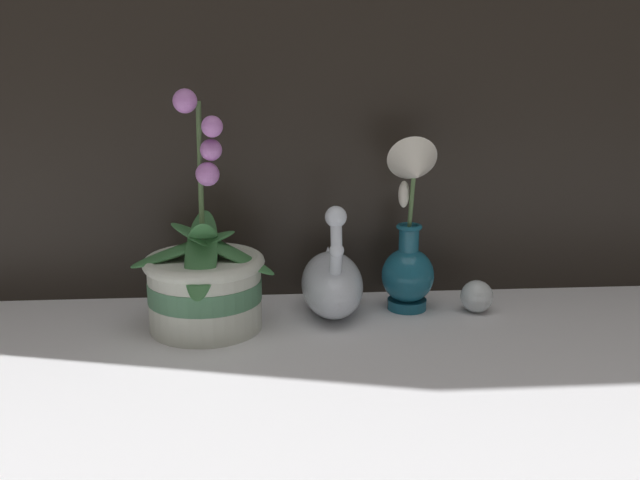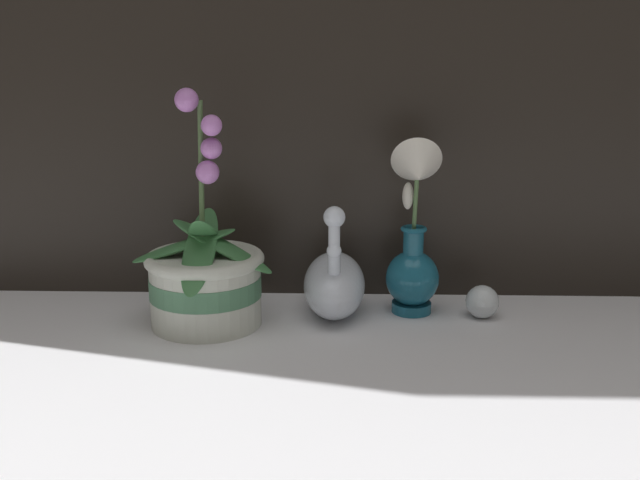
{
  "view_description": "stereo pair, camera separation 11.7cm",
  "coord_description": "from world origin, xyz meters",
  "views": [
    {
      "loc": [
        -0.11,
        -0.99,
        0.43
      ],
      "look_at": [
        -0.02,
        0.14,
        0.14
      ],
      "focal_mm": 42.0,
      "sensor_mm": 36.0,
      "label": 1
    },
    {
      "loc": [
        0.01,
        -0.99,
        0.43
      ],
      "look_at": [
        -0.02,
        0.14,
        0.14
      ],
      "focal_mm": 42.0,
      "sensor_mm": 36.0,
      "label": 2
    }
  ],
  "objects": [
    {
      "name": "blue_vase",
      "position": [
        0.13,
        0.19,
        0.12
      ],
      "size": [
        0.09,
        0.12,
        0.29
      ],
      "color": "#195B75",
      "rests_on": "ground_plane"
    },
    {
      "name": "glass_sphere",
      "position": [
        0.24,
        0.17,
        0.03
      ],
      "size": [
        0.05,
        0.05,
        0.05
      ],
      "color": "silver",
      "rests_on": "ground_plane"
    },
    {
      "name": "ground_plane",
      "position": [
        0.0,
        0.0,
        0.0
      ],
      "size": [
        2.8,
        2.8,
        0.0
      ],
      "primitive_type": "plane",
      "color": "white"
    },
    {
      "name": "orchid_potted_plant",
      "position": [
        -0.2,
        0.13,
        0.08
      ],
      "size": [
        0.23,
        0.25,
        0.37
      ],
      "color": "beige",
      "rests_on": "ground_plane"
    },
    {
      "name": "swan_figurine",
      "position": [
        -0.0,
        0.18,
        0.06
      ],
      "size": [
        0.1,
        0.2,
        0.2
      ],
      "color": "silver",
      "rests_on": "ground_plane"
    }
  ]
}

